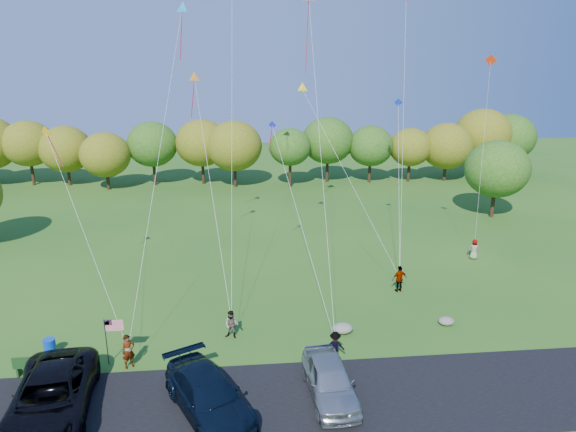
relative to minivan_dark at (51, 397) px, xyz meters
name	(u,v)px	position (x,y,z in m)	size (l,w,h in m)	color
ground	(249,355)	(8.44, 4.05, -1.02)	(140.00, 140.00, 0.00)	#245819
asphalt_lane	(251,404)	(8.44, 0.05, -0.99)	(44.00, 6.00, 0.06)	black
treeline	(256,148)	(10.24, 40.09, 3.70)	(76.50, 27.96, 8.70)	#392614
minivan_dark	(51,397)	(0.00, 0.00, 0.00)	(3.18, 6.89, 1.91)	black
minivan_navy	(208,395)	(6.63, -0.35, -0.10)	(2.40, 5.91, 1.71)	black
minivan_silver	(330,380)	(12.03, 0.24, -0.12)	(1.99, 4.94, 1.68)	#9A9DA3
flyer_a	(128,351)	(2.51, 3.53, -0.13)	(0.65, 0.43, 1.78)	#4C4C59
flyer_b	(232,325)	(7.57, 5.88, -0.21)	(0.78, 0.61, 1.61)	#4C4C59
flyer_c	(335,346)	(12.83, 3.25, -0.25)	(1.00, 0.57, 1.54)	#4C4C59
flyer_d	(400,279)	(18.51, 10.74, -0.12)	(1.05, 0.44, 1.80)	#4C4C59
flyer_e	(474,249)	(25.92, 15.77, -0.23)	(0.77, 0.50, 1.57)	#4C4C59
park_bench	(35,365)	(-1.88, 3.24, -0.44)	(1.97, 0.49, 1.09)	#184017
trash_barrel	(50,347)	(-1.81, 5.07, -0.57)	(0.60, 0.60, 0.90)	#0B3BB1
flag_assembly	(111,331)	(1.68, 3.89, 0.87)	(0.93, 0.60, 2.51)	black
boulder_near	(343,328)	(13.74, 5.80, -0.73)	(1.15, 0.90, 0.58)	gray
boulder_far	(446,321)	(19.89, 6.14, -0.78)	(0.91, 0.76, 0.47)	slate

